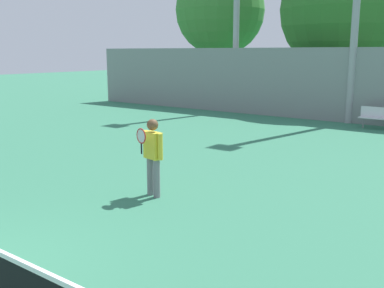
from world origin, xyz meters
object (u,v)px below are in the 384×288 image
bench_courtside_far (383,116)px  tree_dark_dense (344,10)px  tree_green_tall (220,10)px  tennis_player (153,152)px

bench_courtside_far → tree_dark_dense: bearing=123.7°
tree_green_tall → tennis_player: bearing=-60.6°
tennis_player → bench_courtside_far: 11.59m
tennis_player → tree_green_tall: (-10.41, 18.44, 4.62)m
tennis_player → tree_green_tall: 21.67m
bench_courtside_far → tree_green_tall: tree_green_tall is taller
bench_courtside_far → tree_dark_dense: size_ratio=0.21×
bench_courtside_far → tree_green_tall: 14.85m
bench_courtside_far → tree_green_tall: bearing=150.0°
tennis_player → tree_dark_dense: size_ratio=0.20×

